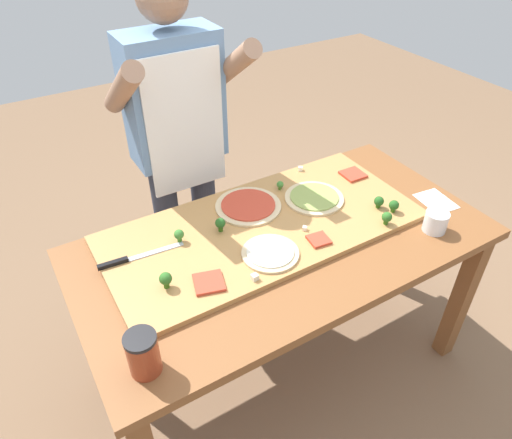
{
  "coord_description": "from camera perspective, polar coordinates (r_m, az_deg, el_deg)",
  "views": [
    {
      "loc": [
        -0.82,
        -1.14,
        1.97
      ],
      "look_at": [
        -0.08,
        0.08,
        0.87
      ],
      "focal_mm": 32.92,
      "sensor_mm": 36.0,
      "label": 1
    }
  ],
  "objects": [
    {
      "name": "sauce_jar",
      "position": [
        1.41,
        -13.55,
        -15.57
      ],
      "size": [
        0.09,
        0.09,
        0.14
      ],
      "color": "#99381E",
      "rests_on": "prep_table"
    },
    {
      "name": "prep_table",
      "position": [
        1.91,
        3.4,
        -4.88
      ],
      "size": [
        1.63,
        0.84,
        0.79
      ],
      "color": "brown",
      "rests_on": "ground"
    },
    {
      "name": "broccoli_floret_back_mid",
      "position": [
        1.62,
        -10.93,
        -7.13
      ],
      "size": [
        0.04,
        0.04,
        0.06
      ],
      "color": "#366618",
      "rests_on": "cutting_board"
    },
    {
      "name": "cheese_crumble_a",
      "position": [
        2.21,
        5.43,
        6.16
      ],
      "size": [
        0.03,
        0.03,
        0.02
      ],
      "primitive_type": "cube",
      "rotation": [
        0.0,
        0.0,
        0.93
      ],
      "color": "white",
      "rests_on": "cutting_board"
    },
    {
      "name": "pizza_slice_near_left",
      "position": [
        1.63,
        -5.76,
        -7.63
      ],
      "size": [
        0.13,
        0.13,
        0.01
      ],
      "primitive_type": "cube",
      "rotation": [
        0.0,
        0.0,
        -0.28
      ],
      "color": "#BC3D28",
      "rests_on": "cutting_board"
    },
    {
      "name": "pizza_whole_pesto_green",
      "position": [
        2.03,
        7.08,
        2.64
      ],
      "size": [
        0.25,
        0.25,
        0.02
      ],
      "color": "beige",
      "rests_on": "cutting_board"
    },
    {
      "name": "cheese_crumble_b",
      "position": [
        1.64,
        -0.16,
        -7.01
      ],
      "size": [
        0.02,
        0.02,
        0.02
      ],
      "primitive_type": "cube",
      "rotation": [
        0.0,
        0.0,
        0.11
      ],
      "color": "silver",
      "rests_on": "cutting_board"
    },
    {
      "name": "recipe_note",
      "position": [
        2.18,
        21.02,
        2.1
      ],
      "size": [
        0.14,
        0.18,
        0.0
      ],
      "primitive_type": "cube",
      "rotation": [
        0.0,
        0.0,
        -0.12
      ],
      "color": "white",
      "rests_on": "prep_table"
    },
    {
      "name": "pizza_whole_tomato_red",
      "position": [
        1.96,
        -0.95,
        1.69
      ],
      "size": [
        0.28,
        0.28,
        0.02
      ],
      "color": "beige",
      "rests_on": "cutting_board"
    },
    {
      "name": "pizza_whole_white_garlic",
      "position": [
        1.73,
        1.75,
        -4.07
      ],
      "size": [
        0.21,
        0.21,
        0.02
      ],
      "color": "beige",
      "rests_on": "cutting_board"
    },
    {
      "name": "cheese_crumble_c",
      "position": [
        1.85,
        5.94,
        -1.07
      ],
      "size": [
        0.02,
        0.02,
        0.02
      ],
      "primitive_type": "cube",
      "rotation": [
        0.0,
        0.0,
        0.75
      ],
      "color": "white",
      "rests_on": "cutting_board"
    },
    {
      "name": "broccoli_floret_front_right",
      "position": [
        1.93,
        15.61,
        0.24
      ],
      "size": [
        0.04,
        0.04,
        0.05
      ],
      "color": "#366618",
      "rests_on": "cutting_board"
    },
    {
      "name": "broccoli_floret_front_left",
      "position": [
        2.07,
        2.94,
        4.24
      ],
      "size": [
        0.03,
        0.03,
        0.04
      ],
      "color": "#487A23",
      "rests_on": "cutting_board"
    },
    {
      "name": "broccoli_floret_back_right",
      "position": [
        2.01,
        14.7,
        2.13
      ],
      "size": [
        0.04,
        0.04,
        0.05
      ],
      "color": "#2C5915",
      "rests_on": "cutting_board"
    },
    {
      "name": "chefs_knife",
      "position": [
        1.77,
        -15.16,
        -4.63
      ],
      "size": [
        0.32,
        0.05,
        0.02
      ],
      "color": "#B7BABF",
      "rests_on": "cutting_board"
    },
    {
      "name": "broccoli_floret_center_right",
      "position": [
        1.83,
        -4.36,
        -0.5
      ],
      "size": [
        0.04,
        0.04,
        0.06
      ],
      "color": "#2C5915",
      "rests_on": "cutting_board"
    },
    {
      "name": "pizza_slice_far_left",
      "position": [
        1.81,
        7.64,
        -2.45
      ],
      "size": [
        0.09,
        0.09,
        0.01
      ],
      "primitive_type": "cube",
      "rotation": [
        0.0,
        0.0,
        -0.13
      ],
      "color": "#BC3D28",
      "rests_on": "cutting_board"
    },
    {
      "name": "cook_center",
      "position": [
        2.13,
        -9.41,
        9.92
      ],
      "size": [
        0.54,
        0.39,
        1.67
      ],
      "color": "#333847",
      "rests_on": "ground"
    },
    {
      "name": "cutting_board",
      "position": [
        1.88,
        0.83,
        -0.86
      ],
      "size": [
        1.27,
        0.58,
        0.02
      ],
      "primitive_type": "cube",
      "color": "#B27F47",
      "rests_on": "prep_table"
    },
    {
      "name": "broccoli_floret_front_mid",
      "position": [
        1.79,
        -9.34,
        -1.85
      ],
      "size": [
        0.04,
        0.04,
        0.06
      ],
      "color": "#3F7220",
      "rests_on": "cutting_board"
    },
    {
      "name": "flour_cup",
      "position": [
        1.99,
        20.97,
        -0.36
      ],
      "size": [
        0.09,
        0.09,
        0.09
      ],
      "color": "white",
      "rests_on": "prep_table"
    },
    {
      "name": "broccoli_floret_back_left",
      "position": [
        2.0,
        16.41,
        1.65
      ],
      "size": [
        0.04,
        0.04,
        0.05
      ],
      "color": "#2C5915",
      "rests_on": "cutting_board"
    },
    {
      "name": "pizza_slice_far_right",
      "position": [
        2.21,
        11.7,
        5.39
      ],
      "size": [
        0.1,
        0.1,
        0.01
      ],
      "primitive_type": "cube",
      "rotation": [
        0.0,
        0.0,
        -0.03
      ],
      "color": "#BC3D28",
      "rests_on": "cutting_board"
    },
    {
      "name": "ground_plane",
      "position": [
        2.42,
        2.79,
        -16.93
      ],
      "size": [
        8.0,
        8.0,
        0.0
      ],
      "primitive_type": "plane",
      "color": "brown"
    }
  ]
}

